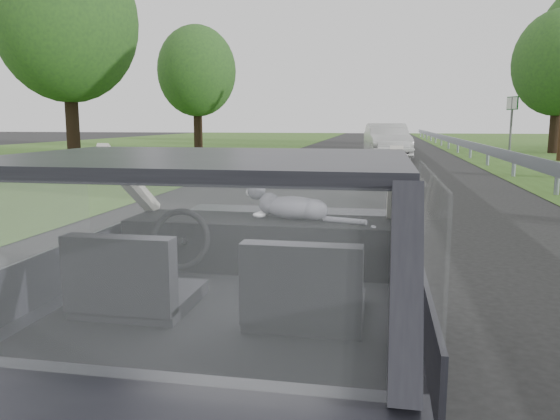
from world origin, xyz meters
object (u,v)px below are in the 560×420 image
at_px(subject_car, 233,295).
at_px(cat, 294,206).
at_px(other_car, 387,141).
at_px(highway_sign, 511,124).

distance_m(subject_car, cat, 0.76).
bearing_deg(other_car, cat, -98.82).
height_order(subject_car, other_car, other_car).
distance_m(other_car, highway_sign, 9.01).
relative_size(cat, highway_sign, 0.19).
relative_size(subject_car, highway_sign, 1.42).
height_order(cat, other_car, other_car).
bearing_deg(subject_car, cat, 72.44).
bearing_deg(highway_sign, other_car, -149.65).
bearing_deg(highway_sign, cat, -119.65).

